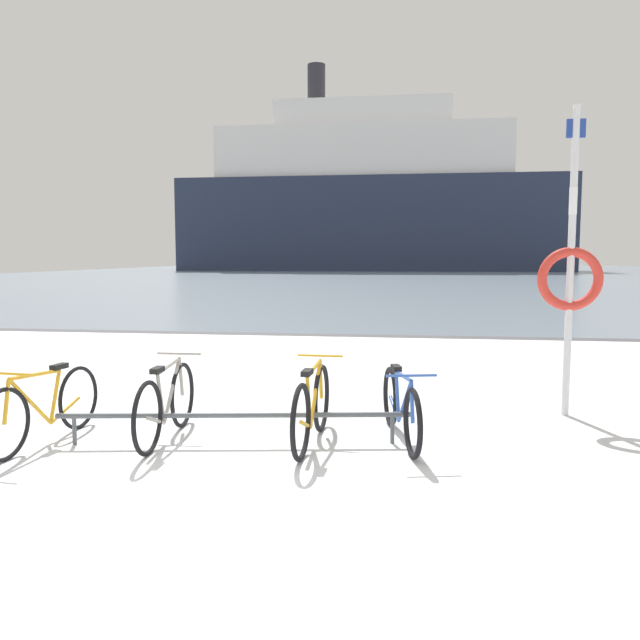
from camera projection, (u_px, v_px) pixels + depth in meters
ground at (391, 276)px, 57.72m from camera, size 80.00×132.00×0.08m
bike_rack at (234, 417)px, 6.08m from camera, size 3.35×0.57×0.31m
bicycle_0 at (44, 407)px, 6.08m from camera, size 0.46×1.74×0.78m
bicycle_1 at (166, 403)px, 6.21m from camera, size 0.46×1.65×0.80m
bicycle_2 at (312, 407)px, 6.05m from camera, size 0.46×1.65×0.81m
bicycle_3 at (401, 407)px, 6.18m from camera, size 0.53×1.69×0.74m
rescue_post at (570, 270)px, 7.05m from camera, size 0.71×0.11×3.43m
ferry_ship at (369, 202)px, 79.09m from camera, size 46.70×12.28×25.26m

